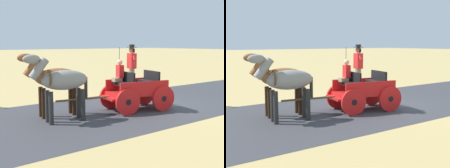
{
  "view_description": "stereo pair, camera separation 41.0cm",
  "coord_description": "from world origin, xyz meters",
  "views": [
    {
      "loc": [
        -8.96,
        8.77,
        2.57
      ],
      "look_at": [
        -0.41,
        2.19,
        1.1
      ],
      "focal_mm": 48.93,
      "sensor_mm": 36.0,
      "label": 1
    },
    {
      "loc": [
        -9.2,
        8.44,
        2.57
      ],
      "look_at": [
        -0.41,
        2.19,
        1.1
      ],
      "focal_mm": 48.93,
      "sensor_mm": 36.0,
      "label": 2
    }
  ],
  "objects": [
    {
      "name": "ground_plane",
      "position": [
        0.0,
        0.0,
        0.0
      ],
      "size": [
        200.0,
        200.0,
        0.0
      ],
      "primitive_type": "plane",
      "color": "tan"
    },
    {
      "name": "road_surface",
      "position": [
        0.0,
        0.0,
        0.0
      ],
      "size": [
        5.91,
        160.0,
        0.01
      ],
      "primitive_type": "cube",
      "color": "#38383D",
      "rests_on": "ground"
    },
    {
      "name": "horse_drawn_carriage",
      "position": [
        -0.4,
        1.07,
        0.82
      ],
      "size": [
        1.82,
        4.51,
        2.5
      ],
      "color": "red",
      "rests_on": "ground"
    },
    {
      "name": "horse_near_side",
      "position": [
        -0.28,
        4.13,
        1.32
      ],
      "size": [
        0.77,
        2.15,
        2.21
      ],
      "color": "gray",
      "rests_on": "ground"
    },
    {
      "name": "horse_off_side",
      "position": [
        0.55,
        3.98,
        1.32
      ],
      "size": [
        0.8,
        2.15,
        2.21
      ],
      "color": "brown",
      "rests_on": "ground"
    }
  ]
}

